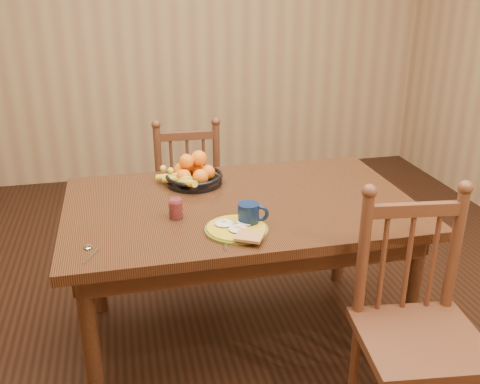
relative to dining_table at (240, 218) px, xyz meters
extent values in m
cube|color=black|center=(0.00, 0.00, -0.67)|extent=(4.50, 5.00, 0.01)
cube|color=#946F4A|center=(0.00, 2.50, 0.68)|extent=(4.50, 0.01, 2.70)
cube|color=black|center=(0.00, 0.00, 0.06)|extent=(1.60, 1.00, 0.04)
cube|color=black|center=(0.00, 0.42, -0.01)|extent=(1.40, 0.04, 0.10)
cube|color=black|center=(0.00, -0.42, -0.01)|extent=(1.40, 0.04, 0.10)
cube|color=black|center=(0.72, 0.00, -0.01)|extent=(0.04, 0.84, 0.10)
cube|color=black|center=(-0.72, 0.00, -0.01)|extent=(0.04, 0.84, 0.10)
cylinder|color=black|center=(-0.70, -0.40, -0.31)|extent=(0.07, 0.07, 0.70)
cylinder|color=black|center=(0.70, -0.40, -0.31)|extent=(0.07, 0.07, 0.70)
cylinder|color=black|center=(-0.70, 0.40, -0.31)|extent=(0.07, 0.07, 0.70)
cylinder|color=black|center=(0.70, 0.40, -0.31)|extent=(0.07, 0.07, 0.70)
cube|color=#4A2816|center=(-0.13, 0.96, -0.23)|extent=(0.44, 0.42, 0.04)
cylinder|color=#4A2816|center=(0.05, 1.12, -0.46)|extent=(0.03, 0.03, 0.41)
cylinder|color=#4A2816|center=(-0.30, 1.13, -0.46)|extent=(0.03, 0.03, 0.41)
cylinder|color=#4A2816|center=(0.03, 0.79, -0.46)|extent=(0.03, 0.03, 0.41)
cylinder|color=#4A2816|center=(-0.31, 0.81, -0.46)|extent=(0.03, 0.03, 0.41)
cylinder|color=#4A2816|center=(0.03, 0.77, 0.02)|extent=(0.04, 0.04, 0.50)
cylinder|color=#4A2816|center=(-0.31, 0.79, 0.02)|extent=(0.04, 0.04, 0.50)
cylinder|color=#4A2816|center=(-0.14, 0.78, -0.03)|extent=(0.02, 0.02, 0.38)
cube|color=#4A2816|center=(-0.14, 0.78, 0.19)|extent=(0.35, 0.04, 0.05)
cube|color=#4A2816|center=(0.52, -0.78, -0.20)|extent=(0.50, 0.48, 0.04)
cylinder|color=#4A2816|center=(0.35, -0.59, -0.44)|extent=(0.04, 0.04, 0.44)
cylinder|color=#4A2816|center=(0.72, -0.63, -0.44)|extent=(0.04, 0.04, 0.44)
cylinder|color=#4A2816|center=(0.36, -0.57, 0.06)|extent=(0.05, 0.05, 0.53)
cylinder|color=#4A2816|center=(0.72, -0.61, 0.06)|extent=(0.05, 0.05, 0.53)
cylinder|color=#4A2816|center=(0.54, -0.59, 0.01)|extent=(0.02, 0.02, 0.41)
cube|color=#4A2816|center=(0.54, -0.59, 0.25)|extent=(0.37, 0.08, 0.05)
cylinder|color=#59601E|center=(-0.08, -0.29, 0.09)|extent=(0.26, 0.26, 0.01)
cylinder|color=gold|center=(-0.08, -0.29, 0.10)|extent=(0.24, 0.24, 0.01)
ellipsoid|color=silver|center=(-0.13, -0.26, 0.11)|extent=(0.08, 0.08, 0.01)
cube|color=#F2E08C|center=(-0.13, -0.26, 0.12)|extent=(0.02, 0.02, 0.01)
ellipsoid|color=silver|center=(-0.04, -0.26, 0.11)|extent=(0.08, 0.08, 0.01)
cube|color=#F2E08C|center=(-0.04, -0.26, 0.12)|extent=(0.02, 0.02, 0.01)
ellipsoid|color=silver|center=(-0.08, -0.32, 0.11)|extent=(0.08, 0.08, 0.01)
cube|color=#F2E08C|center=(-0.08, -0.32, 0.12)|extent=(0.02, 0.02, 0.01)
cube|color=brown|center=(-0.05, -0.40, 0.11)|extent=(0.14, 0.14, 0.01)
cube|color=silver|center=(-0.15, -0.38, 0.09)|extent=(0.03, 0.15, 0.00)
cube|color=silver|center=(-0.14, -0.29, 0.09)|extent=(0.03, 0.05, 0.00)
cube|color=silver|center=(-0.66, -0.38, 0.09)|extent=(0.06, 0.11, 0.00)
ellipsoid|color=silver|center=(-0.68, -0.30, 0.09)|extent=(0.03, 0.04, 0.01)
cylinder|color=#0A1A37|center=(-0.02, -0.25, 0.13)|extent=(0.09, 0.09, 0.10)
torus|color=#0A1A37|center=(0.03, -0.25, 0.13)|extent=(0.07, 0.03, 0.07)
cylinder|color=black|center=(-0.02, -0.25, 0.18)|extent=(0.08, 0.08, 0.00)
cylinder|color=silver|center=(-0.31, -0.11, 0.13)|extent=(0.06, 0.06, 0.09)
cylinder|color=maroon|center=(-0.31, -0.11, 0.12)|extent=(0.05, 0.05, 0.07)
cylinder|color=black|center=(-0.17, 0.28, 0.09)|extent=(0.28, 0.28, 0.02)
torus|color=black|center=(-0.17, 0.28, 0.13)|extent=(0.29, 0.29, 0.02)
cylinder|color=black|center=(-0.17, 0.28, 0.09)|extent=(0.10, 0.10, 0.01)
sphere|color=orange|center=(-0.10, 0.28, 0.14)|extent=(0.07, 0.07, 0.07)
sphere|color=orange|center=(-0.15, 0.35, 0.14)|extent=(0.08, 0.08, 0.08)
sphere|color=orange|center=(-0.23, 0.32, 0.15)|extent=(0.08, 0.08, 0.08)
sphere|color=orange|center=(-0.23, 0.24, 0.14)|extent=(0.07, 0.07, 0.07)
sphere|color=orange|center=(-0.15, 0.21, 0.14)|extent=(0.08, 0.08, 0.08)
sphere|color=orange|center=(-0.14, 0.31, 0.21)|extent=(0.08, 0.08, 0.08)
sphere|color=orange|center=(-0.21, 0.29, 0.20)|extent=(0.07, 0.07, 0.07)
cylinder|color=yellow|center=(-0.26, 0.24, 0.13)|extent=(0.10, 0.17, 0.07)
cylinder|color=yellow|center=(-0.28, 0.29, 0.13)|extent=(0.14, 0.15, 0.07)
cylinder|color=yellow|center=(-0.23, 0.19, 0.13)|extent=(0.06, 0.18, 0.07)
camera|label=1|loc=(-0.51, -2.22, 1.07)|focal=40.00mm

